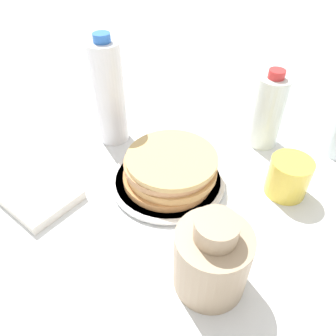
# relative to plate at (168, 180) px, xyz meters

# --- Properties ---
(ground_plane) EXTENTS (4.00, 4.00, 0.00)m
(ground_plane) POSITION_rel_plate_xyz_m (0.02, 0.02, -0.01)
(ground_plane) COLOR white
(plate) EXTENTS (0.24, 0.24, 0.01)m
(plate) POSITION_rel_plate_xyz_m (0.00, 0.00, 0.00)
(plate) COLOR white
(plate) RESTS_ON ground_plane
(pancake_stack) EXTENTS (0.20, 0.19, 0.06)m
(pancake_stack) POSITION_rel_plate_xyz_m (0.00, -0.00, 0.03)
(pancake_stack) COLOR #BE8049
(pancake_stack) RESTS_ON plate
(juice_glass) EXTENTS (0.08, 0.08, 0.08)m
(juice_glass) POSITION_rel_plate_xyz_m (0.12, -0.21, 0.03)
(juice_glass) COLOR yellow
(juice_glass) RESTS_ON ground_plane
(cream_jug) EXTENTS (0.11, 0.11, 0.15)m
(cream_jug) POSITION_rel_plate_xyz_m (-0.15, -0.19, 0.06)
(cream_jug) COLOR tan
(cream_jug) RESTS_ON ground_plane
(water_bottle_near) EXTENTS (0.07, 0.07, 0.26)m
(water_bottle_near) POSITION_rel_plate_xyz_m (0.05, 0.20, 0.11)
(water_bottle_near) COLOR white
(water_bottle_near) RESTS_ON ground_plane
(water_bottle_far) EXTENTS (0.07, 0.07, 0.19)m
(water_bottle_far) POSITION_rel_plate_xyz_m (0.25, -0.10, 0.08)
(water_bottle_far) COLOR silver
(water_bottle_far) RESTS_ON ground_plane
(napkin) EXTENTS (0.13, 0.13, 0.02)m
(napkin) POSITION_rel_plate_xyz_m (-0.19, 0.17, 0.00)
(napkin) COLOR white
(napkin) RESTS_ON ground_plane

